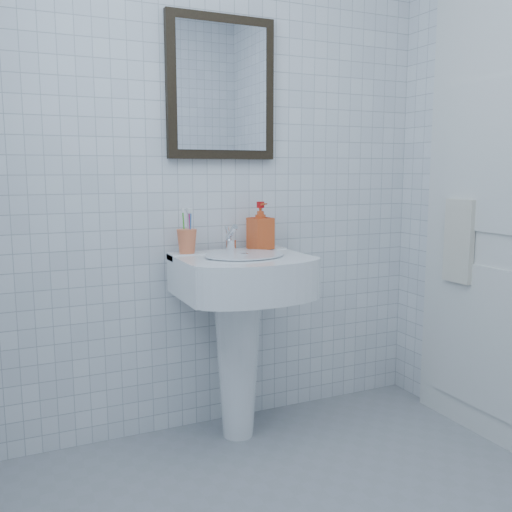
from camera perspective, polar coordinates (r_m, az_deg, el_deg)
name	(u,v)px	position (r m, az deg, el deg)	size (l,w,h in m)	color
wall_back	(207,157)	(2.60, -4.93, 9.86)	(2.20, 0.02, 2.50)	white
washbasin	(240,315)	(2.50, -1.65, -5.92)	(0.55, 0.40, 0.84)	white
faucet	(231,240)	(2.53, -2.56, 1.60)	(0.05, 0.11, 0.12)	white
toothbrush_cup	(187,241)	(2.48, -6.93, 1.47)	(0.09, 0.09, 0.10)	#ED7145
soap_dispenser	(260,226)	(2.59, 0.45, 3.04)	(0.10, 0.10, 0.21)	red
wall_mirror	(221,88)	(2.62, -3.49, 16.44)	(0.50, 0.04, 0.62)	black
bathroom_door	(496,215)	(2.66, 22.88, 3.80)	(0.04, 0.80, 2.00)	silver
towel_ring	(464,202)	(2.76, 20.12, 5.14)	(0.18, 0.18, 0.01)	white
hand_towel	(459,241)	(2.76, 19.63, 1.41)	(0.03, 0.16, 0.38)	beige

